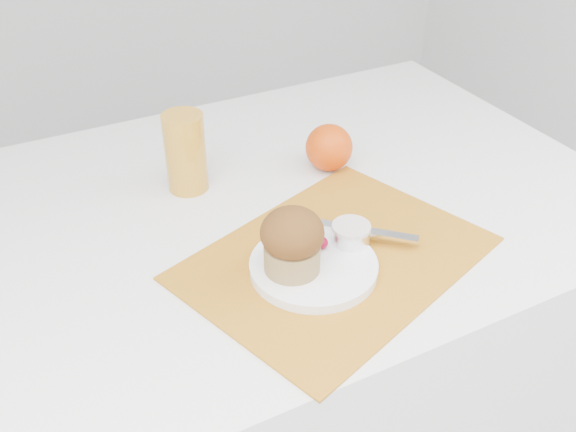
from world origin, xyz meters
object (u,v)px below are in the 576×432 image
orange (329,148)px  juice_glass (185,153)px  table (269,355)px  plate (314,266)px  muffin (292,241)px

orange → juice_glass: 0.26m
table → orange: 0.45m
table → orange: (0.15, 0.04, 0.42)m
table → juice_glass: 0.47m
plate → juice_glass: size_ratio=1.34×
juice_glass → table: bearing=-45.2°
table → plate: bearing=-95.2°
plate → juice_glass: juice_glass is taller
juice_glass → muffin: bearing=-81.0°
table → muffin: bearing=-104.7°
orange → muffin: 0.32m
table → juice_glass: bearing=134.8°
table → juice_glass: (-0.10, 0.10, 0.44)m
orange → juice_glass: bearing=167.6°
table → muffin: (-0.05, -0.20, 0.44)m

